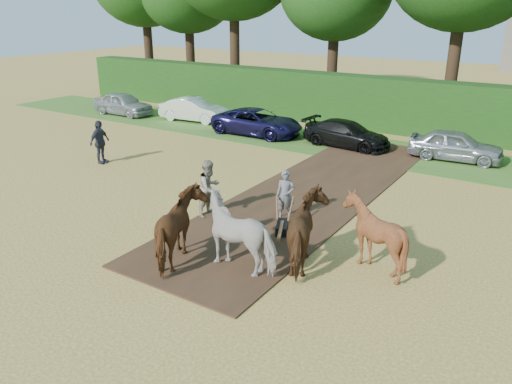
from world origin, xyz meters
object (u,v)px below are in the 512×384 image
object	(u,v)px
parked_cars	(388,139)
spectator_far	(100,142)
plough_team	(277,231)
spectator_near	(210,188)

from	to	relation	value
parked_cars	spectator_far	bearing A→B (deg)	-139.87
plough_team	parked_cars	distance (m)	12.75
spectator_far	spectator_near	bearing A→B (deg)	-112.07
spectator_near	spectator_far	distance (m)	8.18
spectator_far	plough_team	distance (m)	12.25
spectator_near	plough_team	distance (m)	4.12
spectator_far	parked_cars	world-z (taller)	spectator_far
spectator_far	plough_team	bearing A→B (deg)	-115.71
spectator_near	spectator_far	world-z (taller)	spectator_far
spectator_far	parked_cars	xyz separation A→B (m)	(10.45, 8.81, -0.29)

